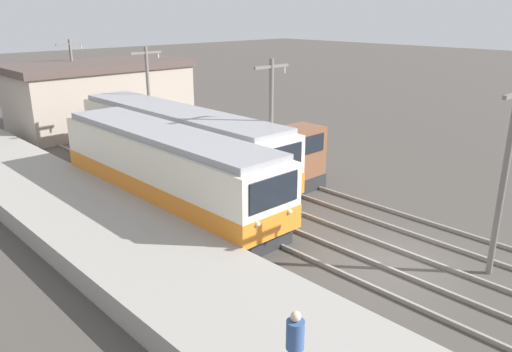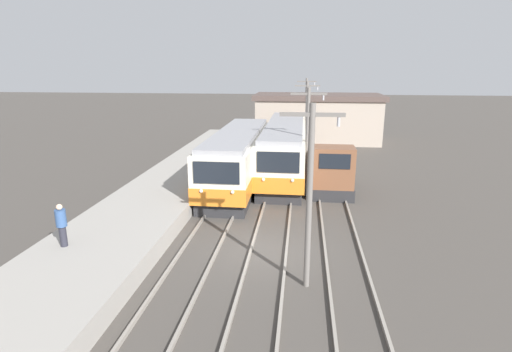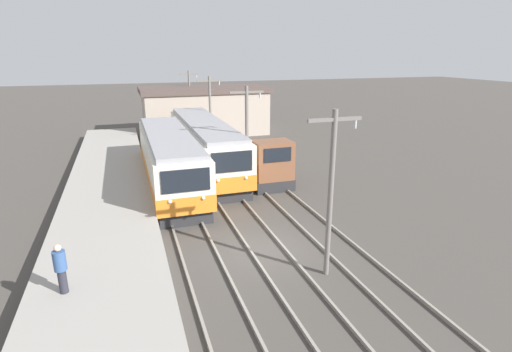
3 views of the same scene
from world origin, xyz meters
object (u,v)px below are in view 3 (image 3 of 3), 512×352
commuter_train_left (170,162)px  catenary_mast_mid (247,135)px  shunting_locomotive (264,164)px  catenary_mast_near (331,188)px  catenary_mast_distant (190,98)px  commuter_train_center (205,147)px  person_on_platform (60,267)px  catenary_mast_far (210,111)px

commuter_train_left → catenary_mast_mid: catenary_mast_mid is taller
shunting_locomotive → catenary_mast_near: catenary_mast_near is taller
shunting_locomotive → catenary_mast_distant: bearing=94.5°
catenary_mast_distant → commuter_train_center: bearing=-95.7°
commuter_train_left → person_on_platform: commuter_train_left is taller
commuter_train_center → catenary_mast_far: (1.51, 4.90, 1.78)m
person_on_platform → commuter_train_center: bearing=63.3°
shunting_locomotive → catenary_mast_distant: 19.25m
catenary_mast_far → person_on_platform: catenary_mast_far is taller
commuter_train_center → catenary_mast_distant: 15.18m
catenary_mast_mid → commuter_train_left: bearing=155.1°
catenary_mast_distant → catenary_mast_far: bearing=-90.0°
catenary_mast_near → catenary_mast_distant: (0.00, 30.27, 0.00)m
catenary_mast_near → shunting_locomotive: bearing=82.4°
catenary_mast_distant → person_on_platform: catenary_mast_distant is taller
catenary_mast_near → catenary_mast_distant: 30.27m
catenary_mast_mid → commuter_train_center: bearing=106.2°
catenary_mast_far → catenary_mast_distant: (0.00, 10.09, 0.00)m
commuter_train_left → shunting_locomotive: commuter_train_left is taller
commuter_train_left → catenary_mast_far: 9.34m
catenary_mast_mid → catenary_mast_distant: 20.18m
catenary_mast_distant → person_on_platform: 31.25m
commuter_train_left → shunting_locomotive: bearing=-8.7°
person_on_platform → catenary_mast_far: bearing=65.5°
catenary_mast_distant → catenary_mast_near: bearing=-90.0°
commuter_train_center → catenary_mast_near: size_ratio=2.38×
person_on_platform → catenary_mast_near: bearing=-2.5°
catenary_mast_near → person_on_platform: catenary_mast_near is taller
commuter_train_left → shunting_locomotive: (5.80, -0.88, -0.39)m
catenary_mast_far → catenary_mast_mid: bearing=-90.0°
commuter_train_left → catenary_mast_far: catenary_mast_far is taller
commuter_train_left → catenary_mast_near: catenary_mast_near is taller
commuter_train_left → catenary_mast_near: bearing=-70.4°
catenary_mast_mid → catenary_mast_distant: bearing=90.0°
catenary_mast_distant → commuter_train_left: bearing=-103.3°
catenary_mast_near → person_on_platform: 9.17m
shunting_locomotive → person_on_platform: bearing=-134.1°
catenary_mast_near → catenary_mast_mid: bearing=90.0°
catenary_mast_far → commuter_train_left: bearing=-118.0°
shunting_locomotive → catenary_mast_mid: 2.89m
catenary_mast_far → catenary_mast_distant: size_ratio=1.00×
commuter_train_left → catenary_mast_mid: (4.31, -2.00, 1.82)m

